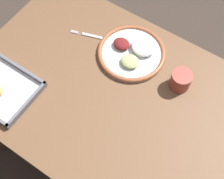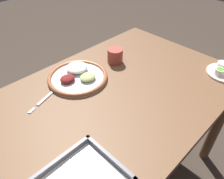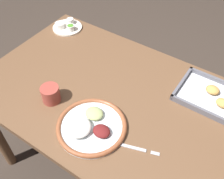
{
  "view_description": "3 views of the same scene",
  "coord_description": "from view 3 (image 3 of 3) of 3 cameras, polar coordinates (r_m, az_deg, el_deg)",
  "views": [
    {
      "loc": [
        -0.3,
        0.48,
        1.83
      ],
      "look_at": [
        0.02,
        0.0,
        0.75
      ],
      "focal_mm": 50.0,
      "sensor_mm": 36.0,
      "label": 1
    },
    {
      "loc": [
        0.54,
        0.53,
        1.36
      ],
      "look_at": [
        0.02,
        0.0,
        0.75
      ],
      "focal_mm": 35.0,
      "sensor_mm": 36.0,
      "label": 2
    },
    {
      "loc": [
        0.47,
        -0.67,
        1.63
      ],
      "look_at": [
        0.02,
        0.0,
        0.75
      ],
      "focal_mm": 42.0,
      "sensor_mm": 36.0,
      "label": 3
    }
  ],
  "objects": [
    {
      "name": "saucer_plate",
      "position": [
        1.62,
        -9.83,
        13.4
      ],
      "size": [
        0.17,
        0.17,
        0.04
      ],
      "color": "beige",
      "rests_on": "dining_table"
    },
    {
      "name": "baking_tray",
      "position": [
        1.26,
        22.1,
        -2.03
      ],
      "size": [
        0.33,
        0.23,
        0.04
      ],
      "color": "#595960",
      "rests_on": "dining_table"
    },
    {
      "name": "drinking_cup",
      "position": [
        1.19,
        -13.21,
        -0.97
      ],
      "size": [
        0.08,
        0.08,
        0.08
      ],
      "color": "#993D33",
      "rests_on": "dining_table"
    },
    {
      "name": "dining_table",
      "position": [
        1.3,
        -0.56,
        -3.79
      ],
      "size": [
        1.23,
        0.8,
        0.72
      ],
      "color": "brown",
      "rests_on": "ground_plane"
    },
    {
      "name": "ground_plane",
      "position": [
        1.82,
        -0.41,
        -16.0
      ],
      "size": [
        8.0,
        8.0,
        0.0
      ],
      "primitive_type": "plane",
      "color": "#382D26"
    },
    {
      "name": "dinner_plate",
      "position": [
        1.09,
        -4.69,
        -7.92
      ],
      "size": [
        0.29,
        0.29,
        0.05
      ],
      "color": "silver",
      "rests_on": "dining_table"
    },
    {
      "name": "fork",
      "position": [
        1.05,
        4.34,
        -12.46
      ],
      "size": [
        0.19,
        0.07,
        0.0
      ],
      "rotation": [
        0.0,
        0.0,
        0.31
      ],
      "color": "#B2B2B7",
      "rests_on": "dining_table"
    }
  ]
}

